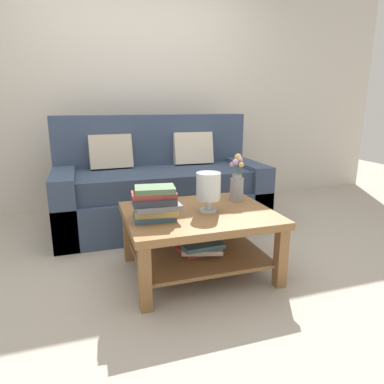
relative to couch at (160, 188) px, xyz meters
The scene contains 7 objects.
ground_plane 0.91m from the couch, 93.69° to the right, with size 10.00×10.00×0.00m, color #ADA393.
back_wall 1.28m from the couch, 93.79° to the left, with size 6.40×0.12×2.70m, color beige.
couch is the anchor object (origin of this frame).
coffee_table 1.10m from the couch, 88.39° to the right, with size 1.00×0.81×0.45m.
book_stack_main 1.22m from the couch, 103.75° to the right, with size 0.31×0.26×0.21m.
glass_hurricane_vase 1.15m from the couch, 85.24° to the right, with size 0.17×0.17×0.27m.
flower_pitcher 1.03m from the couch, 67.01° to the right, with size 0.11×0.11×0.35m.
Camera 1 is at (-0.65, -2.38, 1.18)m, focal length 32.02 mm.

